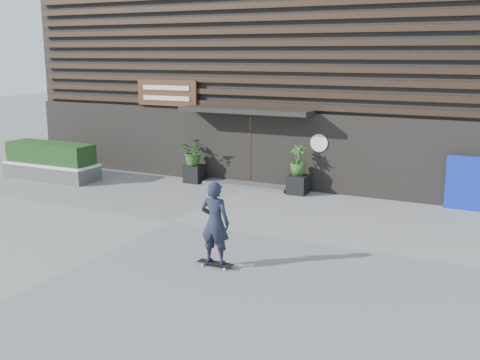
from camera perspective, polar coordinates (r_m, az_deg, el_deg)
The scene contains 12 objects.
ground at distance 15.40m, azimuth -6.77°, elevation -4.12°, with size 80.00×80.00×0.00m, color gray.
entrance_step at distance 19.27m, azimuth 0.66°, elevation -0.47°, with size 3.00×0.80×0.12m, color #4A4A48.
planter_pot_left at distance 19.92m, azimuth -4.53°, elevation 0.63°, with size 0.60×0.60×0.60m, color black.
bamboo_left at distance 19.78m, azimuth -4.57°, elevation 2.84°, with size 0.86×0.75×0.96m, color #2D591E.
planter_pot_right at distance 18.31m, azimuth 5.76°, elevation -0.45°, with size 0.60×0.60×0.60m, color black.
bamboo_right at distance 18.16m, azimuth 5.81°, elevation 1.95°, with size 0.54×0.54×0.96m, color #2D591E.
raised_bed at distance 21.52m, azimuth -18.10°, elevation 0.80°, with size 3.50×1.20×0.50m, color #4A4A48.
snow_layer at distance 21.47m, azimuth -18.16°, elevation 1.56°, with size 3.50×1.20×0.08m, color white.
hedge at distance 21.40m, azimuth -18.23°, elevation 2.58°, with size 3.30×1.00×0.70m, color #183914.
blue_tarp at distance 17.45m, azimuth 22.32°, elevation -0.39°, with size 1.65×0.12×1.55m, color #0D1EAE.
building at distance 23.73m, azimuth 6.39°, elevation 11.47°, with size 18.00×11.00×8.00m.
skateboarder at distance 11.88m, azimuth -2.49°, elevation -4.27°, with size 0.78×0.44×1.83m.
Camera 1 is at (8.10, -12.34, 4.38)m, focal length 43.16 mm.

